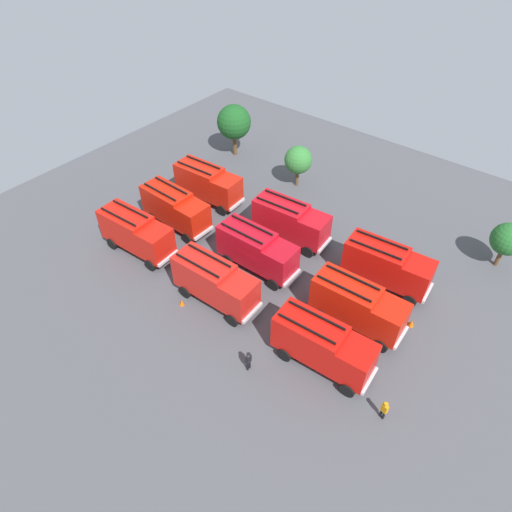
# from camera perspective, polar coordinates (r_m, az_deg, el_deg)

# --- Properties ---
(ground_plane) EXTENTS (56.70, 56.70, 0.00)m
(ground_plane) POSITION_cam_1_polar(r_m,az_deg,el_deg) (38.64, 0.00, -1.53)
(ground_plane) COLOR #4C4C51
(fire_truck_0) EXTENTS (7.33, 3.09, 3.88)m
(fire_truck_0) POSITION_cam_1_polar(r_m,az_deg,el_deg) (40.32, -15.21, 2.98)
(fire_truck_0) COLOR red
(fire_truck_0) RESTS_ON ground
(fire_truck_1) EXTENTS (7.28, 2.96, 3.88)m
(fire_truck_1) POSITION_cam_1_polar(r_m,az_deg,el_deg) (34.62, -5.32, -3.28)
(fire_truck_1) COLOR red
(fire_truck_1) RESTS_ON ground
(fire_truck_2) EXTENTS (7.35, 3.15, 3.88)m
(fire_truck_2) POSITION_cam_1_polar(r_m,az_deg,el_deg) (30.96, 8.63, -11.20)
(fire_truck_2) COLOR red
(fire_truck_2) RESTS_ON ground
(fire_truck_3) EXTENTS (7.25, 2.87, 3.88)m
(fire_truck_3) POSITION_cam_1_polar(r_m,az_deg,el_deg) (42.48, -10.37, 6.17)
(fire_truck_3) COLOR red
(fire_truck_3) RESTS_ON ground
(fire_truck_4) EXTENTS (7.25, 2.87, 3.88)m
(fire_truck_4) POSITION_cam_1_polar(r_m,az_deg,el_deg) (37.19, 0.10, 0.88)
(fire_truck_4) COLOR red
(fire_truck_4) RESTS_ON ground
(fire_truck_5) EXTENTS (7.30, 3.01, 3.88)m
(fire_truck_5) POSITION_cam_1_polar(r_m,az_deg,el_deg) (33.72, 13.01, -6.11)
(fire_truck_5) COLOR red
(fire_truck_5) RESTS_ON ground
(fire_truck_6) EXTENTS (7.34, 3.12, 3.88)m
(fire_truck_6) POSITION_cam_1_polar(r_m,az_deg,el_deg) (45.53, -6.22, 9.39)
(fire_truck_6) COLOR red
(fire_truck_6) RESTS_ON ground
(fire_truck_7) EXTENTS (7.36, 3.20, 3.88)m
(fire_truck_7) POSITION_cam_1_polar(r_m,az_deg,el_deg) (40.35, 4.46, 4.61)
(fire_truck_7) COLOR red
(fire_truck_7) RESTS_ON ground
(fire_truck_8) EXTENTS (7.39, 3.28, 3.88)m
(fire_truck_8) POSITION_cam_1_polar(r_m,az_deg,el_deg) (37.36, 16.55, -1.08)
(fire_truck_8) COLOR red
(fire_truck_8) RESTS_ON ground
(firefighter_0) EXTENTS (0.29, 0.42, 1.76)m
(firefighter_0) POSITION_cam_1_polar(r_m,az_deg,el_deg) (31.29, -0.97, -13.31)
(firefighter_0) COLOR black
(firefighter_0) RESTS_ON ground
(firefighter_1) EXTENTS (0.47, 0.34, 1.67)m
(firefighter_1) POSITION_cam_1_polar(r_m,az_deg,el_deg) (30.55, 16.20, -18.52)
(firefighter_1) COLOR black
(firefighter_1) RESTS_ON ground
(tree_0) EXTENTS (3.90, 3.90, 6.05)m
(tree_0) POSITION_cam_1_polar(r_m,az_deg,el_deg) (52.71, -2.86, 16.86)
(tree_0) COLOR brown
(tree_0) RESTS_ON ground
(tree_1) EXTENTS (2.93, 2.93, 4.53)m
(tree_1) POSITION_cam_1_polar(r_m,az_deg,el_deg) (47.46, 5.47, 12.22)
(tree_1) COLOR brown
(tree_1) RESTS_ON ground
(tree_2) EXTENTS (2.81, 2.81, 4.35)m
(tree_2) POSITION_cam_1_polar(r_m,az_deg,el_deg) (42.57, 29.73, 1.88)
(tree_2) COLOR brown
(tree_2) RESTS_ON ground
(traffic_cone_0) EXTENTS (0.46, 0.46, 0.66)m
(traffic_cone_0) POSITION_cam_1_polar(r_m,az_deg,el_deg) (44.12, 4.57, 5.40)
(traffic_cone_0) COLOR #F2600C
(traffic_cone_0) RESTS_ON ground
(traffic_cone_1) EXTENTS (0.44, 0.44, 0.63)m
(traffic_cone_1) POSITION_cam_1_polar(r_m,az_deg,el_deg) (36.11, 19.41, -8.15)
(traffic_cone_1) COLOR #F2600C
(traffic_cone_1) RESTS_ON ground
(traffic_cone_2) EXTENTS (0.40, 0.40, 0.57)m
(traffic_cone_2) POSITION_cam_1_polar(r_m,az_deg,el_deg) (35.98, -9.55, -5.92)
(traffic_cone_2) COLOR #F2600C
(traffic_cone_2) RESTS_ON ground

